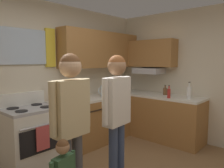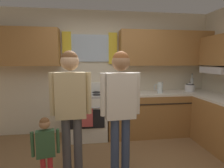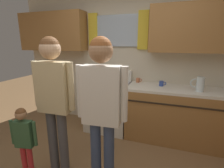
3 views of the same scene
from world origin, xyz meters
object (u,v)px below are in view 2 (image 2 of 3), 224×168
(mug_cobalt_blue, at_px, (132,90))
(small_child, at_px, (46,146))
(adult_in_plaid, at_px, (121,101))
(bottle_tall_clear, at_px, (192,83))
(water_pitcher, at_px, (160,88))
(adult_holding_child, at_px, (71,100))
(cup_terracotta, at_px, (111,90))
(stovetop_kettle, at_px, (190,87))
(stove_oven, at_px, (88,115))

(mug_cobalt_blue, distance_m, small_child, 2.13)
(mug_cobalt_blue, distance_m, adult_in_plaid, 1.50)
(bottle_tall_clear, bearing_deg, water_pitcher, -160.32)
(adult_holding_child, bearing_deg, bottle_tall_clear, 30.27)
(bottle_tall_clear, relative_size, cup_terracotta, 3.37)
(water_pitcher, distance_m, adult_in_plaid, 1.65)
(bottle_tall_clear, xyz_separation_m, stovetop_kettle, (-0.19, -0.24, -0.05))
(cup_terracotta, xyz_separation_m, stovetop_kettle, (1.68, -0.21, 0.06))
(stovetop_kettle, height_order, adult_holding_child, adult_holding_child)
(adult_in_plaid, distance_m, small_child, 1.03)
(mug_cobalt_blue, height_order, stovetop_kettle, stovetop_kettle)
(mug_cobalt_blue, height_order, water_pitcher, water_pitcher)
(stovetop_kettle, relative_size, adult_in_plaid, 0.16)
(stove_oven, height_order, water_pitcher, water_pitcher)
(cup_terracotta, height_order, adult_holding_child, adult_holding_child)
(cup_terracotta, height_order, water_pitcher, water_pitcher)
(stovetop_kettle, distance_m, adult_in_plaid, 2.23)
(stove_oven, bearing_deg, mug_cobalt_blue, 3.73)
(stove_oven, bearing_deg, small_child, -107.36)
(cup_terracotta, distance_m, adult_in_plaid, 1.56)
(adult_in_plaid, bearing_deg, stove_oven, 107.72)
(cup_terracotta, relative_size, adult_in_plaid, 0.07)
(water_pitcher, bearing_deg, cup_terracotta, 163.30)
(water_pitcher, bearing_deg, bottle_tall_clear, 19.68)
(stove_oven, xyz_separation_m, adult_in_plaid, (0.43, -1.35, 0.58))
(stovetop_kettle, relative_size, small_child, 0.30)
(stove_oven, xyz_separation_m, bottle_tall_clear, (2.39, 0.24, 0.57))
(stovetop_kettle, xyz_separation_m, adult_in_plaid, (-1.77, -1.35, 0.06))
(bottle_tall_clear, distance_m, adult_in_plaid, 2.52)
(stove_oven, bearing_deg, adult_holding_child, -98.64)
(adult_holding_child, bearing_deg, adult_in_plaid, -7.61)
(small_child, bearing_deg, adult_in_plaid, 9.37)
(bottle_tall_clear, bearing_deg, stovetop_kettle, -128.61)
(stove_oven, xyz_separation_m, water_pitcher, (1.49, -0.08, 0.54))
(mug_cobalt_blue, xyz_separation_m, small_child, (-1.41, -1.56, -0.37))
(stovetop_kettle, relative_size, water_pitcher, 1.24)
(bottle_tall_clear, height_order, water_pitcher, bottle_tall_clear)
(cup_terracotta, bearing_deg, small_child, -119.95)
(water_pitcher, xyz_separation_m, adult_holding_child, (-1.68, -1.18, 0.04))
(adult_holding_child, bearing_deg, stove_oven, 81.36)
(cup_terracotta, relative_size, stovetop_kettle, 0.40)
(mug_cobalt_blue, distance_m, adult_holding_child, 1.75)
(cup_terracotta, relative_size, small_child, 0.12)
(cup_terracotta, relative_size, mug_cobalt_blue, 0.95)
(mug_cobalt_blue, distance_m, water_pitcher, 0.57)
(cup_terracotta, relative_size, water_pitcher, 0.49)
(adult_holding_child, distance_m, adult_in_plaid, 0.63)
(mug_cobalt_blue, relative_size, stovetop_kettle, 0.42)
(water_pitcher, bearing_deg, adult_holding_child, -144.81)
(stove_oven, height_order, small_child, stove_oven)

